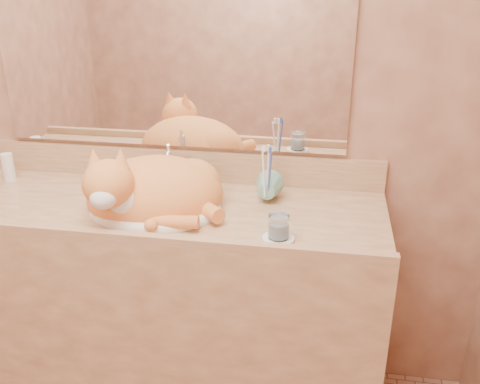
% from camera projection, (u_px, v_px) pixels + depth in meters
% --- Properties ---
extents(wall_back, '(2.40, 0.02, 2.50)m').
position_uv_depth(wall_back, '(171.00, 76.00, 1.95)').
color(wall_back, brown).
rests_on(wall_back, ground).
extents(vanity_counter, '(1.60, 0.55, 0.85)m').
position_uv_depth(vanity_counter, '(162.00, 308.00, 2.03)').
color(vanity_counter, '#8F6340').
rests_on(vanity_counter, floor).
extents(mirror, '(1.30, 0.02, 0.80)m').
position_uv_depth(mirror, '(168.00, 37.00, 1.89)').
color(mirror, white).
rests_on(mirror, wall_back).
extents(sink_basin, '(0.49, 0.42, 0.14)m').
position_uv_depth(sink_basin, '(154.00, 190.00, 1.81)').
color(sink_basin, white).
rests_on(sink_basin, vanity_counter).
extents(faucet, '(0.06, 0.12, 0.16)m').
position_uv_depth(faucet, '(169.00, 169.00, 1.97)').
color(faucet, white).
rests_on(faucet, vanity_counter).
extents(cat, '(0.55, 0.49, 0.26)m').
position_uv_depth(cat, '(150.00, 188.00, 1.80)').
color(cat, orange).
rests_on(cat, sink_basin).
extents(soap_dispenser, '(0.08, 0.08, 0.16)m').
position_uv_depth(soap_dispenser, '(190.00, 177.00, 1.90)').
color(soap_dispenser, '#6CAD98').
rests_on(soap_dispenser, vanity_counter).
extents(toothbrush_cup, '(0.10, 0.10, 0.09)m').
position_uv_depth(toothbrush_cup, '(266.00, 193.00, 1.85)').
color(toothbrush_cup, '#6CAD98').
rests_on(toothbrush_cup, vanity_counter).
extents(toothbrushes, '(0.04, 0.04, 0.22)m').
position_uv_depth(toothbrushes, '(267.00, 170.00, 1.82)').
color(toothbrushes, white).
rests_on(toothbrushes, toothbrush_cup).
extents(saucer, '(0.10, 0.10, 0.01)m').
position_uv_depth(saucer, '(278.00, 239.00, 1.63)').
color(saucer, white).
rests_on(saucer, vanity_counter).
extents(water_glass, '(0.06, 0.06, 0.07)m').
position_uv_depth(water_glass, '(279.00, 227.00, 1.61)').
color(water_glass, silver).
rests_on(water_glass, saucer).
extents(lotion_bottle, '(0.04, 0.04, 0.11)m').
position_uv_depth(lotion_bottle, '(8.00, 167.00, 2.07)').
color(lotion_bottle, white).
rests_on(lotion_bottle, vanity_counter).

